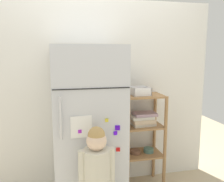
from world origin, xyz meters
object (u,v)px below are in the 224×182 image
(child_standing, at_px, (97,170))
(pantry_shelf_unit, at_px, (142,129))
(refrigerator, at_px, (88,127))
(fruit_bin, at_px, (141,92))

(child_standing, xyz_separation_m, pantry_shelf_unit, (0.61, 0.61, 0.10))
(child_standing, distance_m, pantry_shelf_unit, 0.87)
(refrigerator, distance_m, fruit_bin, 0.68)
(refrigerator, bearing_deg, pantry_shelf_unit, 14.53)
(child_standing, relative_size, fruit_bin, 4.64)
(pantry_shelf_unit, distance_m, fruit_bin, 0.42)
(child_standing, xyz_separation_m, fruit_bin, (0.58, 0.61, 0.52))
(fruit_bin, bearing_deg, refrigerator, -164.74)
(child_standing, bearing_deg, pantry_shelf_unit, 45.17)
(refrigerator, height_order, child_standing, refrigerator)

